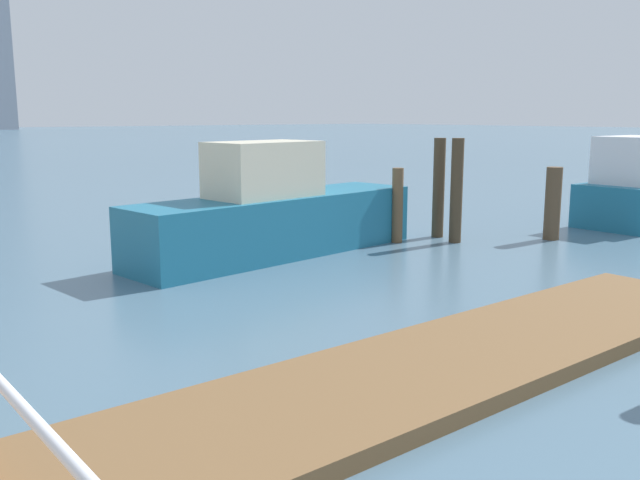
% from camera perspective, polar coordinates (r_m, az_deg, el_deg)
% --- Properties ---
extents(floating_dock, '(10.23, 2.00, 0.18)m').
position_cam_1_polar(floating_dock, '(7.73, 10.55, -10.06)').
color(floating_dock, brown).
rests_on(floating_dock, ground_plane).
extents(boardwalk_railing, '(0.06, 23.77, 1.08)m').
position_cam_1_polar(boardwalk_railing, '(3.62, -23.50, -15.22)').
color(boardwalk_railing, white).
rests_on(boardwalk_railing, boardwalk).
extents(dock_piling_0, '(0.27, 0.27, 2.25)m').
position_cam_1_polar(dock_piling_0, '(15.87, 9.82, 4.28)').
color(dock_piling_0, '#473826').
rests_on(dock_piling_0, ground_plane).
extents(dock_piling_1, '(0.27, 0.27, 2.27)m').
position_cam_1_polar(dock_piling_1, '(15.24, 11.26, 4.02)').
color(dock_piling_1, '#473826').
rests_on(dock_piling_1, ground_plane).
extents(dock_piling_2, '(0.35, 0.35, 1.63)m').
position_cam_1_polar(dock_piling_2, '(16.19, 18.75, 2.88)').
color(dock_piling_2, brown).
rests_on(dock_piling_2, ground_plane).
extents(dock_piling_3, '(0.24, 0.24, 1.63)m').
position_cam_1_polar(dock_piling_3, '(15.10, 6.44, 2.87)').
color(dock_piling_3, brown).
rests_on(dock_piling_3, ground_plane).
extents(moored_boat_1, '(6.52, 2.26, 2.26)m').
position_cam_1_polar(moored_boat_1, '(13.64, -3.78, 2.11)').
color(moored_boat_1, '#1E6B8C').
rests_on(moored_boat_1, ground_plane).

